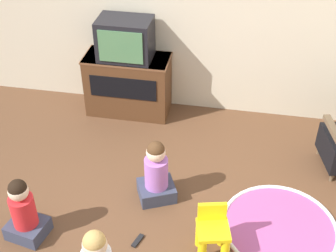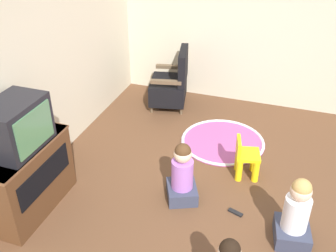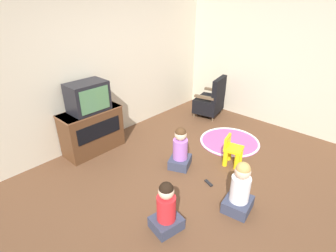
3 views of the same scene
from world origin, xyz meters
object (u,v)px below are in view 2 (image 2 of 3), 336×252
at_px(tv_cabinet, 27,177).
at_px(child_watching_center, 296,215).
at_px(television, 16,126).
at_px(yellow_kid_chair, 246,159).
at_px(remote_control, 235,212).
at_px(child_watching_left, 182,176).
at_px(black_armchair, 171,84).

xyz_separation_m(tv_cabinet, child_watching_center, (0.41, -2.50, -0.08)).
height_order(television, child_watching_center, television).
xyz_separation_m(yellow_kid_chair, remote_control, (-0.65, -0.02, -0.20)).
xyz_separation_m(yellow_kid_chair, child_watching_left, (-0.59, 0.55, 0.08)).
bearing_deg(black_armchair, yellow_kid_chair, 32.32).
relative_size(yellow_kid_chair, remote_control, 3.00).
distance_m(television, black_armchair, 2.68).
bearing_deg(tv_cabinet, remote_control, -73.75).
bearing_deg(television, yellow_kid_chair, -57.68).
bearing_deg(tv_cabinet, child_watching_left, -65.76).
height_order(child_watching_left, remote_control, child_watching_left).
bearing_deg(remote_control, child_watching_left, 13.40).
bearing_deg(child_watching_center, tv_cabinet, 89.97).
xyz_separation_m(child_watching_center, remote_control, (0.17, 0.54, -0.29)).
distance_m(tv_cabinet, yellow_kid_chair, 2.30).
bearing_deg(television, black_armchair, -13.69).
relative_size(television, yellow_kid_chair, 1.28).
height_order(tv_cabinet, remote_control, tv_cabinet).
relative_size(black_armchair, child_watching_left, 1.30).
relative_size(tv_cabinet, child_watching_left, 1.48).
bearing_deg(child_watching_left, tv_cabinet, 89.87).
bearing_deg(remote_control, tv_cabinet, 34.80).
xyz_separation_m(yellow_kid_chair, child_watching_center, (-0.81, -0.57, 0.09)).
relative_size(tv_cabinet, child_watching_center, 1.43).
distance_m(black_armchair, child_watching_left, 2.05).
bearing_deg(yellow_kid_chair, child_watching_center, -158.66).
distance_m(child_watching_left, child_watching_center, 1.14).
relative_size(black_armchair, child_watching_center, 1.25).
height_order(tv_cabinet, yellow_kid_chair, tv_cabinet).
bearing_deg(yellow_kid_chair, remote_control, 168.59).
height_order(tv_cabinet, child_watching_left, tv_cabinet).
bearing_deg(television, child_watching_left, -65.54).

